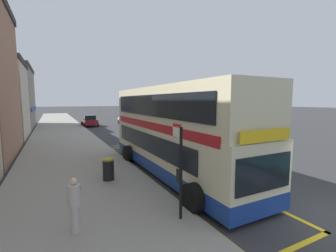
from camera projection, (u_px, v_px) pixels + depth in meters
name	position (u px, v px, depth m)	size (l,w,h in m)	color
ground_plane	(110.00, 125.00, 35.11)	(260.00, 260.00, 0.00)	#333335
pavement_near	(60.00, 127.00, 31.94)	(6.00, 76.00, 0.14)	gray
double_decker_bus	(173.00, 133.00, 11.63)	(3.28, 11.38, 4.40)	beige
bus_bay_markings	(169.00, 171.00, 12.10)	(2.93, 14.40, 0.01)	gold
bus_stop_sign	(180.00, 164.00, 6.83)	(0.09, 0.51, 2.89)	black
parked_car_maroon_far	(90.00, 121.00, 33.38)	(2.09, 4.20, 1.62)	maroon
parked_car_white_kerbside	(127.00, 119.00, 36.11)	(2.09, 4.20, 1.62)	silver
pedestrian_waiting_near_sign	(75.00, 203.00, 6.15)	(0.34, 0.34, 1.54)	#B7B2AD
litter_bin	(108.00, 169.00, 10.31)	(0.53, 0.53, 0.99)	black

